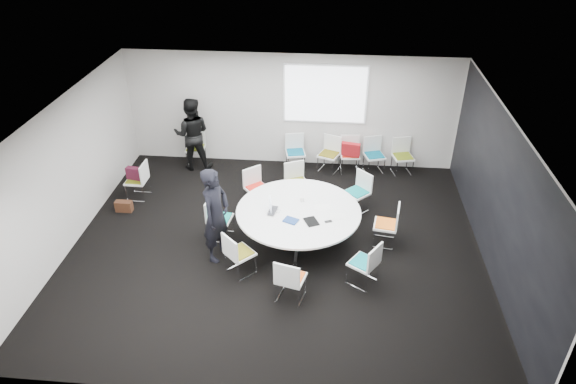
# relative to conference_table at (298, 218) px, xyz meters

# --- Properties ---
(room_shell) EXTENTS (8.08, 7.08, 2.88)m
(room_shell) POSITION_rel_conference_table_xyz_m (-0.33, -0.18, 0.84)
(room_shell) COLOR black
(room_shell) RESTS_ON ground
(conference_table) EXTENTS (2.42, 2.42, 0.73)m
(conference_table) POSITION_rel_conference_table_xyz_m (0.00, 0.00, 0.00)
(conference_table) COLOR silver
(conference_table) RESTS_ON ground
(projection_screen) EXTENTS (1.90, 0.03, 1.35)m
(projection_screen) POSITION_rel_conference_table_xyz_m (0.38, 3.28, 1.29)
(projection_screen) COLOR white
(projection_screen) RESTS_ON room_shell
(chair_ring_a) EXTENTS (0.52, 0.53, 0.88)m
(chair_ring_a) POSITION_rel_conference_table_xyz_m (1.71, 0.08, -0.29)
(chair_ring_a) COLOR silver
(chair_ring_a) RESTS_ON ground
(chair_ring_b) EXTENTS (0.64, 0.64, 0.88)m
(chair_ring_b) POSITION_rel_conference_table_xyz_m (1.18, 1.23, -0.29)
(chair_ring_b) COLOR silver
(chair_ring_b) RESTS_ON ground
(chair_ring_c) EXTENTS (0.60, 0.59, 0.88)m
(chair_ring_c) POSITION_rel_conference_table_xyz_m (-0.15, 1.52, -0.29)
(chair_ring_c) COLOR silver
(chair_ring_c) RESTS_ON ground
(chair_ring_d) EXTENTS (0.64, 0.64, 0.88)m
(chair_ring_d) POSITION_rel_conference_table_xyz_m (-0.99, 1.19, -0.29)
(chair_ring_d) COLOR silver
(chair_ring_d) RESTS_ON ground
(chair_ring_e) EXTENTS (0.50, 0.51, 0.88)m
(chair_ring_e) POSITION_rel_conference_table_xyz_m (-1.57, -0.02, -0.29)
(chair_ring_e) COLOR silver
(chair_ring_e) RESTS_ON ground
(chair_ring_f) EXTENTS (0.64, 0.64, 0.88)m
(chair_ring_f) POSITION_rel_conference_table_xyz_m (-0.99, -1.06, -0.29)
(chair_ring_f) COLOR silver
(chair_ring_f) RESTS_ON ground
(chair_ring_g) EXTENTS (0.56, 0.55, 0.88)m
(chair_ring_g) POSITION_rel_conference_table_xyz_m (-0.01, -1.66, -0.29)
(chair_ring_g) COLOR silver
(chair_ring_g) RESTS_ON ground
(chair_ring_h) EXTENTS (0.63, 0.63, 0.88)m
(chair_ring_h) POSITION_rel_conference_table_xyz_m (1.24, -1.14, -0.29)
(chair_ring_h) COLOR silver
(chair_ring_h) RESTS_ON ground
(chair_back_a) EXTENTS (0.54, 0.53, 0.88)m
(chair_back_a) POSITION_rel_conference_table_xyz_m (-0.29, 2.96, -0.29)
(chair_back_a) COLOR silver
(chair_back_a) RESTS_ON ground
(chair_back_b) EXTENTS (0.59, 0.59, 0.88)m
(chair_back_b) POSITION_rel_conference_table_xyz_m (0.54, 2.94, -0.29)
(chair_back_b) COLOR silver
(chair_back_b) RESTS_ON ground
(chair_back_c) EXTENTS (0.49, 0.48, 0.88)m
(chair_back_c) POSITION_rel_conference_table_xyz_m (1.04, 2.98, -0.29)
(chair_back_c) COLOR silver
(chair_back_c) RESTS_ON ground
(chair_back_d) EXTENTS (0.57, 0.56, 0.88)m
(chair_back_d) POSITION_rel_conference_table_xyz_m (1.63, 2.98, -0.29)
(chair_back_d) COLOR silver
(chair_back_d) RESTS_ON ground
(chair_back_e) EXTENTS (0.55, 0.54, 0.88)m
(chair_back_e) POSITION_rel_conference_table_xyz_m (2.32, 2.98, -0.29)
(chair_back_e) COLOR silver
(chair_back_e) RESTS_ON ground
(chair_spare_left) EXTENTS (0.46, 0.47, 0.88)m
(chair_spare_left) POSITION_rel_conference_table_xyz_m (-3.71, 1.30, -0.29)
(chair_spare_left) COLOR silver
(chair_spare_left) RESTS_ON ground
(chair_person_back) EXTENTS (0.49, 0.48, 0.88)m
(chair_person_back) POSITION_rel_conference_table_xyz_m (-2.80, 2.98, -0.29)
(chair_person_back) COLOR silver
(chair_person_back) RESTS_ON ground
(person_main) EXTENTS (0.65, 0.80, 1.89)m
(person_main) POSITION_rel_conference_table_xyz_m (-1.48, -0.61, 0.38)
(person_main) COLOR black
(person_main) RESTS_ON ground
(person_back) EXTENTS (0.96, 0.79, 1.82)m
(person_back) POSITION_rel_conference_table_xyz_m (-2.80, 2.82, 0.35)
(person_back) COLOR black
(person_back) RESTS_ON ground
(laptop) EXTENTS (0.27, 0.37, 0.03)m
(laptop) POSITION_rel_conference_table_xyz_m (-0.45, -0.09, 0.18)
(laptop) COLOR #333338
(laptop) RESTS_ON conference_table
(laptop_lid) EXTENTS (0.08, 0.30, 0.22)m
(laptop_lid) POSITION_rel_conference_table_xyz_m (-0.54, -0.04, 0.30)
(laptop_lid) COLOR silver
(laptop_lid) RESTS_ON conference_table
(notebook_black) EXTENTS (0.33, 0.37, 0.02)m
(notebook_black) POSITION_rel_conference_table_xyz_m (0.27, -0.37, 0.18)
(notebook_black) COLOR black
(notebook_black) RESTS_ON conference_table
(tablet_folio) EXTENTS (0.32, 0.29, 0.03)m
(tablet_folio) POSITION_rel_conference_table_xyz_m (-0.12, -0.37, 0.18)
(tablet_folio) COLOR navy
(tablet_folio) RESTS_ON conference_table
(papers_right) EXTENTS (0.33, 0.25, 0.00)m
(papers_right) POSITION_rel_conference_table_xyz_m (0.45, 0.14, 0.17)
(papers_right) COLOR white
(papers_right) RESTS_ON conference_table
(papers_front) EXTENTS (0.30, 0.22, 0.00)m
(papers_front) POSITION_rel_conference_table_xyz_m (0.76, -0.13, 0.17)
(papers_front) COLOR white
(papers_front) RESTS_ON conference_table
(cup) EXTENTS (0.08, 0.08, 0.09)m
(cup) POSITION_rel_conference_table_xyz_m (0.04, 0.33, 0.21)
(cup) COLOR white
(cup) RESTS_ON conference_table
(phone) EXTENTS (0.16, 0.11, 0.01)m
(phone) POSITION_rel_conference_table_xyz_m (0.59, -0.33, 0.17)
(phone) COLOR black
(phone) RESTS_ON conference_table
(maroon_bag) EXTENTS (0.42, 0.21, 0.28)m
(maroon_bag) POSITION_rel_conference_table_xyz_m (-3.72, 1.30, 0.06)
(maroon_bag) COLOR #461224
(maroon_bag) RESTS_ON chair_spare_left
(brown_bag) EXTENTS (0.36, 0.16, 0.24)m
(brown_bag) POSITION_rel_conference_table_xyz_m (-3.86, 0.72, -0.44)
(brown_bag) COLOR #3E2214
(brown_bag) RESTS_ON ground
(red_jacket) EXTENTS (0.46, 0.25, 0.36)m
(red_jacket) POSITION_rel_conference_table_xyz_m (1.04, 2.76, 0.14)
(red_jacket) COLOR #A21319
(red_jacket) RESTS_ON chair_back_c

